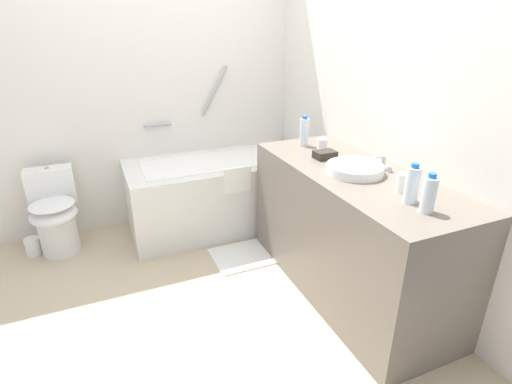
{
  "coord_description": "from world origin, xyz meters",
  "views": [
    {
      "loc": [
        -0.35,
        -2.08,
        1.65
      ],
      "look_at": [
        0.58,
        0.11,
        0.63
      ],
      "focal_mm": 27.54,
      "sensor_mm": 36.0,
      "label": 1
    }
  ],
  "objects_px": {
    "water_bottle_2": "(412,185)",
    "drinking_glass_0": "(322,145)",
    "sink_basin": "(355,169)",
    "sink_faucet": "(382,163)",
    "water_bottle_0": "(429,194)",
    "water_bottle_1": "(304,132)",
    "bath_mat": "(252,254)",
    "amenity_basket": "(325,155)",
    "drinking_glass_1": "(402,183)",
    "bathtub": "(219,191)",
    "toilet": "(55,214)",
    "toilet_paper_roll": "(33,246)"
  },
  "relations": [
    {
      "from": "bathtub",
      "to": "sink_faucet",
      "type": "xyz_separation_m",
      "value": [
        0.66,
        -1.23,
        0.56
      ]
    },
    {
      "from": "toilet",
      "to": "water_bottle_1",
      "type": "xyz_separation_m",
      "value": [
        1.76,
        -0.67,
        0.62
      ]
    },
    {
      "from": "toilet_paper_roll",
      "to": "sink_faucet",
      "type": "bearing_deg",
      "value": -31.23
    },
    {
      "from": "drinking_glass_1",
      "to": "amenity_basket",
      "type": "bearing_deg",
      "value": 96.04
    },
    {
      "from": "sink_faucet",
      "to": "amenity_basket",
      "type": "relative_size",
      "value": 1.09
    },
    {
      "from": "bathtub",
      "to": "water_bottle_2",
      "type": "bearing_deg",
      "value": -74.58
    },
    {
      "from": "water_bottle_1",
      "to": "drinking_glass_1",
      "type": "relative_size",
      "value": 2.18
    },
    {
      "from": "water_bottle_0",
      "to": "water_bottle_2",
      "type": "relative_size",
      "value": 0.95
    },
    {
      "from": "water_bottle_1",
      "to": "toilet_paper_roll",
      "type": "relative_size",
      "value": 1.59
    },
    {
      "from": "water_bottle_2",
      "to": "amenity_basket",
      "type": "height_order",
      "value": "water_bottle_2"
    },
    {
      "from": "water_bottle_1",
      "to": "drinking_glass_1",
      "type": "distance_m",
      "value": 0.95
    },
    {
      "from": "water_bottle_0",
      "to": "drinking_glass_0",
      "type": "xyz_separation_m",
      "value": [
        0.06,
        1.02,
        -0.05
      ]
    },
    {
      "from": "amenity_basket",
      "to": "bath_mat",
      "type": "height_order",
      "value": "amenity_basket"
    },
    {
      "from": "bathtub",
      "to": "bath_mat",
      "type": "height_order",
      "value": "bathtub"
    },
    {
      "from": "sink_basin",
      "to": "water_bottle_1",
      "type": "relative_size",
      "value": 1.54
    },
    {
      "from": "sink_faucet",
      "to": "amenity_basket",
      "type": "xyz_separation_m",
      "value": [
        -0.21,
        0.31,
        -0.01
      ]
    },
    {
      "from": "water_bottle_0",
      "to": "amenity_basket",
      "type": "height_order",
      "value": "water_bottle_0"
    },
    {
      "from": "bathtub",
      "to": "sink_faucet",
      "type": "bearing_deg",
      "value": -61.84
    },
    {
      "from": "amenity_basket",
      "to": "bathtub",
      "type": "bearing_deg",
      "value": 116.26
    },
    {
      "from": "sink_basin",
      "to": "drinking_glass_0",
      "type": "height_order",
      "value": "drinking_glass_0"
    },
    {
      "from": "sink_faucet",
      "to": "water_bottle_2",
      "type": "bearing_deg",
      "value": -113.56
    },
    {
      "from": "bathtub",
      "to": "toilet_paper_roll",
      "type": "distance_m",
      "value": 1.52
    },
    {
      "from": "amenity_basket",
      "to": "water_bottle_1",
      "type": "bearing_deg",
      "value": 87.32
    },
    {
      "from": "sink_faucet",
      "to": "water_bottle_2",
      "type": "xyz_separation_m",
      "value": [
        -0.2,
        -0.45,
        0.06
      ]
    },
    {
      "from": "drinking_glass_0",
      "to": "bath_mat",
      "type": "xyz_separation_m",
      "value": [
        -0.46,
        0.18,
        -0.87
      ]
    },
    {
      "from": "water_bottle_0",
      "to": "toilet",
      "type": "bearing_deg",
      "value": 133.35
    },
    {
      "from": "amenity_basket",
      "to": "toilet_paper_roll",
      "type": "height_order",
      "value": "amenity_basket"
    },
    {
      "from": "bathtub",
      "to": "toilet_paper_roll",
      "type": "bearing_deg",
      "value": 177.03
    },
    {
      "from": "toilet",
      "to": "water_bottle_1",
      "type": "bearing_deg",
      "value": 68.6
    },
    {
      "from": "sink_faucet",
      "to": "bath_mat",
      "type": "bearing_deg",
      "value": 133.35
    },
    {
      "from": "water_bottle_2",
      "to": "water_bottle_0",
      "type": "bearing_deg",
      "value": -92.9
    },
    {
      "from": "sink_basin",
      "to": "drinking_glass_0",
      "type": "xyz_separation_m",
      "value": [
        0.06,
        0.46,
        0.02
      ]
    },
    {
      "from": "water_bottle_0",
      "to": "water_bottle_2",
      "type": "height_order",
      "value": "water_bottle_2"
    },
    {
      "from": "bathtub",
      "to": "water_bottle_0",
      "type": "bearing_deg",
      "value": -75.71
    },
    {
      "from": "bathtub",
      "to": "water_bottle_2",
      "type": "relative_size",
      "value": 7.48
    },
    {
      "from": "water_bottle_1",
      "to": "bath_mat",
      "type": "distance_m",
      "value": 1.02
    },
    {
      "from": "water_bottle_1",
      "to": "sink_basin",
      "type": "bearing_deg",
      "value": -90.43
    },
    {
      "from": "toilet",
      "to": "water_bottle_0",
      "type": "distance_m",
      "value": 2.63
    },
    {
      "from": "sink_basin",
      "to": "drinking_glass_1",
      "type": "distance_m",
      "value": 0.33
    },
    {
      "from": "sink_basin",
      "to": "water_bottle_2",
      "type": "bearing_deg",
      "value": -89.84
    },
    {
      "from": "water_bottle_0",
      "to": "drinking_glass_1",
      "type": "distance_m",
      "value": 0.25
    },
    {
      "from": "water_bottle_2",
      "to": "drinking_glass_0",
      "type": "xyz_separation_m",
      "value": [
        0.06,
        0.91,
        -0.05
      ]
    },
    {
      "from": "water_bottle_0",
      "to": "water_bottle_1",
      "type": "distance_m",
      "value": 1.19
    },
    {
      "from": "sink_faucet",
      "to": "drinking_glass_0",
      "type": "relative_size",
      "value": 1.73
    },
    {
      "from": "amenity_basket",
      "to": "sink_basin",
      "type": "bearing_deg",
      "value": -88.21
    },
    {
      "from": "sink_basin",
      "to": "sink_faucet",
      "type": "relative_size",
      "value": 2.2
    },
    {
      "from": "sink_basin",
      "to": "water_bottle_0",
      "type": "distance_m",
      "value": 0.57
    },
    {
      "from": "bath_mat",
      "to": "bathtub",
      "type": "bearing_deg",
      "value": 95.49
    },
    {
      "from": "sink_faucet",
      "to": "drinking_glass_1",
      "type": "xyz_separation_m",
      "value": [
        -0.14,
        -0.33,
        0.01
      ]
    },
    {
      "from": "amenity_basket",
      "to": "toilet_paper_roll",
      "type": "bearing_deg",
      "value": 153.0
    }
  ]
}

